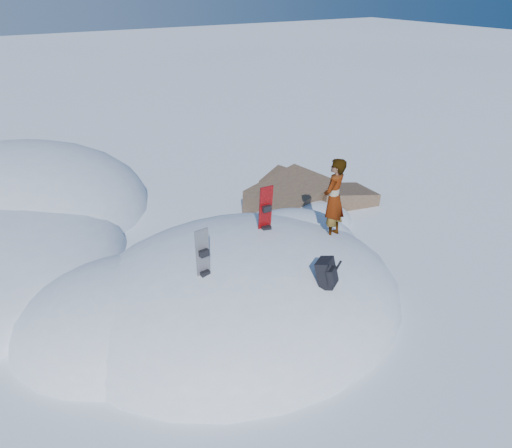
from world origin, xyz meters
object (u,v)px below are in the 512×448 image
snowboard_dark (204,265)px  backpack (327,273)px  person (334,199)px  snowboard_red (265,221)px

snowboard_dark → backpack: 2.19m
person → backpack: bearing=22.2°
snowboard_dark → snowboard_red: bearing=17.5°
backpack → person: size_ratio=0.34×
snowboard_red → person: person is taller
snowboard_red → backpack: size_ratio=2.61×
backpack → person: 2.08m
backpack → snowboard_dark: bearing=115.3°
snowboard_dark → person: person is taller
backpack → person: person is taller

